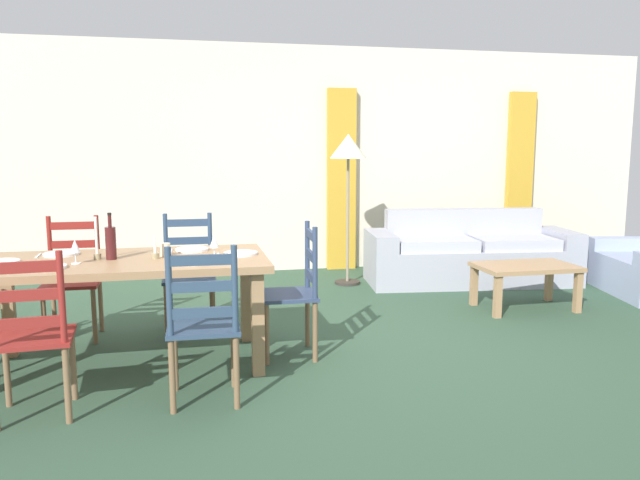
{
  "coord_description": "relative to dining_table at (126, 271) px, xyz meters",
  "views": [
    {
      "loc": [
        -1.2,
        -4.23,
        1.5
      ],
      "look_at": [
        -0.12,
        0.67,
        0.75
      ],
      "focal_mm": 34.92,
      "sensor_mm": 36.0,
      "label": 1
    }
  ],
  "objects": [
    {
      "name": "ground_plane",
      "position": [
        1.59,
        -0.11,
        -0.67
      ],
      "size": [
        9.6,
        9.6,
        0.02
      ],
      "primitive_type": "cube",
      "color": "#304C37"
    },
    {
      "name": "wall_far",
      "position": [
        1.59,
        3.19,
        0.69
      ],
      "size": [
        9.6,
        0.16,
        2.7
      ],
      "primitive_type": "cube",
      "color": "beige",
      "rests_on": "ground_plane"
    },
    {
      "name": "curtain_panel_left",
      "position": [
        2.3,
        3.05,
        0.44
      ],
      "size": [
        0.35,
        0.08,
        2.2
      ],
      "primitive_type": "cube",
      "color": "gold",
      "rests_on": "ground_plane"
    },
    {
      "name": "curtain_panel_right",
      "position": [
        4.7,
        3.05,
        0.44
      ],
      "size": [
        0.35,
        0.08,
        2.2
      ],
      "primitive_type": "cube",
      "color": "gold",
      "rests_on": "ground_plane"
    },
    {
      "name": "dining_table",
      "position": [
        0.0,
        0.0,
        0.0
      ],
      "size": [
        1.9,
        0.96,
        0.75
      ],
      "color": "#A37C55",
      "rests_on": "ground_plane"
    },
    {
      "name": "dining_chair_near_left",
      "position": [
        -0.44,
        -0.78,
        -0.19
      ],
      "size": [
        0.45,
        0.43,
        0.96
      ],
      "color": "maroon",
      "rests_on": "ground_plane"
    },
    {
      "name": "dining_chair_near_right",
      "position": [
        0.49,
        -0.77,
        -0.19
      ],
      "size": [
        0.43,
        0.41,
        0.96
      ],
      "color": "#2D425B",
      "rests_on": "ground_plane"
    },
    {
      "name": "dining_chair_far_left",
      "position": [
        -0.47,
        0.77,
        -0.19
      ],
      "size": [
        0.43,
        0.41,
        0.96
      ],
      "color": "maroon",
      "rests_on": "ground_plane"
    },
    {
      "name": "dining_chair_far_right",
      "position": [
        0.43,
        0.77,
        -0.19
      ],
      "size": [
        0.43,
        0.41,
        0.96
      ],
      "color": "navy",
      "rests_on": "ground_plane"
    },
    {
      "name": "dining_chair_head_east",
      "position": [
        1.16,
        -0.03,
        -0.19
      ],
      "size": [
        0.42,
        0.44,
        0.96
      ],
      "color": "navy",
      "rests_on": "ground_plane"
    },
    {
      "name": "dinner_plate_near_left",
      "position": [
        -0.45,
        -0.25,
        0.1
      ],
      "size": [
        0.24,
        0.24,
        0.02
      ],
      "primitive_type": "cylinder",
      "color": "white",
      "rests_on": "dining_table"
    },
    {
      "name": "fork_near_left",
      "position": [
        -0.6,
        -0.25,
        0.09
      ],
      "size": [
        0.02,
        0.17,
        0.01
      ],
      "primitive_type": "cube",
      "rotation": [
        0.0,
        0.0,
        0.03
      ],
      "color": "silver",
      "rests_on": "dining_table"
    },
    {
      "name": "dinner_plate_near_right",
      "position": [
        0.45,
        -0.25,
        0.1
      ],
      "size": [
        0.24,
        0.24,
        0.02
      ],
      "primitive_type": "cylinder",
      "color": "white",
      "rests_on": "dining_table"
    },
    {
      "name": "fork_near_right",
      "position": [
        0.3,
        -0.25,
        0.09
      ],
      "size": [
        0.02,
        0.17,
        0.01
      ],
      "primitive_type": "cube",
      "rotation": [
        0.0,
        0.0,
        -0.03
      ],
      "color": "silver",
      "rests_on": "dining_table"
    },
    {
      "name": "dinner_plate_far_left",
      "position": [
        -0.45,
        0.25,
        0.1
      ],
      "size": [
        0.24,
        0.24,
        0.02
      ],
      "primitive_type": "cylinder",
      "color": "white",
      "rests_on": "dining_table"
    },
    {
      "name": "fork_far_left",
      "position": [
        -0.6,
        0.25,
        0.09
      ],
      "size": [
        0.02,
        0.17,
        0.01
      ],
      "primitive_type": "cube",
      "rotation": [
        0.0,
        0.0,
        0.03
      ],
      "color": "silver",
      "rests_on": "dining_table"
    },
    {
      "name": "dinner_plate_far_right",
      "position": [
        0.45,
        0.25,
        0.1
      ],
      "size": [
        0.24,
        0.24,
        0.02
      ],
      "primitive_type": "cylinder",
      "color": "white",
      "rests_on": "dining_table"
    },
    {
      "name": "fork_far_right",
      "position": [
        0.3,
        0.25,
        0.09
      ],
      "size": [
        0.02,
        0.17,
        0.01
      ],
      "primitive_type": "cube",
      "rotation": [
        0.0,
        0.0,
        -0.04
      ],
      "color": "silver",
      "rests_on": "dining_table"
    },
    {
      "name": "dinner_plate_head_west",
      "position": [
        -0.78,
        0.0,
        0.1
      ],
      "size": [
        0.24,
        0.24,
        0.02
      ],
      "primitive_type": "cylinder",
      "color": "white",
      "rests_on": "dining_table"
    },
    {
      "name": "dinner_plate_head_east",
      "position": [
        0.78,
        0.0,
        0.1
      ],
      "size": [
        0.24,
        0.24,
        0.02
      ],
      "primitive_type": "cylinder",
      "color": "white",
      "rests_on": "dining_table"
    },
    {
      "name": "fork_head_east",
      "position": [
        0.63,
        0.0,
        0.09
      ],
      "size": [
        0.03,
        0.17,
        0.01
      ],
      "primitive_type": "cube",
      "rotation": [
        0.0,
        0.0,
        0.05
      ],
      "color": "silver",
      "rests_on": "dining_table"
    },
    {
      "name": "wine_bottle",
      "position": [
        -0.09,
        0.0,
        0.2
      ],
      "size": [
        0.07,
        0.07,
        0.32
      ],
      "color": "#471919",
      "rests_on": "dining_table"
    },
    {
      "name": "wine_glass_near_left",
      "position": [
        -0.3,
        -0.12,
        0.2
      ],
      "size": [
        0.06,
        0.06,
        0.16
      ],
      "color": "white",
      "rests_on": "dining_table"
    },
    {
      "name": "wine_glass_near_right",
      "position": [
        0.59,
        -0.12,
        0.2
      ],
      "size": [
        0.06,
        0.06,
        0.16
      ],
      "color": "white",
      "rests_on": "dining_table"
    },
    {
      "name": "coffee_cup_primary",
      "position": [
        0.26,
        0.06,
        0.13
      ],
      "size": [
        0.07,
        0.07,
        0.09
      ],
      "primitive_type": "cylinder",
      "color": "beige",
      "rests_on": "dining_table"
    },
    {
      "name": "candle_tall",
      "position": [
        -0.18,
        0.02,
        0.17
      ],
      "size": [
        0.05,
        0.05,
        0.29
      ],
      "color": "#998C66",
      "rests_on": "dining_table"
    },
    {
      "name": "candle_short",
      "position": [
        0.2,
        -0.04,
        0.13
      ],
      "size": [
        0.05,
        0.05,
        0.16
      ],
      "color": "#998C66",
      "rests_on": "dining_table"
    },
    {
      "name": "couch",
      "position": [
        3.51,
        2.0,
        -0.37
      ],
      "size": [
        2.36,
        1.07,
        0.8
      ],
      "color": "#A0A2AF",
      "rests_on": "ground_plane"
    },
    {
      "name": "coffee_table",
      "position": [
        3.49,
        0.79,
        -0.31
      ],
      "size": [
        0.9,
        0.56,
        0.42
      ],
      "color": "#A37C55",
      "rests_on": "ground_plane"
    },
    {
      "name": "standing_lamp",
      "position": [
        2.15,
        2.19,
        0.75
      ],
      "size": [
        0.4,
        0.4,
        1.64
      ],
      "color": "#332D28",
      "rests_on": "ground_plane"
    }
  ]
}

